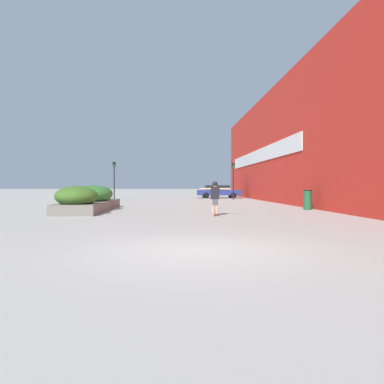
% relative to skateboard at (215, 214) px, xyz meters
% --- Properties ---
extents(ground_plane, '(300.00, 300.00, 0.00)m').
position_rel_skateboard_xyz_m(ground_plane, '(-1.31, -8.73, -0.06)').
color(ground_plane, '#ADA89E').
extents(building_wall_right, '(0.67, 46.76, 9.30)m').
position_rel_skateboard_xyz_m(building_wall_right, '(6.46, 11.78, 4.58)').
color(building_wall_right, red).
rests_on(building_wall_right, ground_plane).
extents(planter_box, '(2.16, 8.10, 1.37)m').
position_rel_skateboard_xyz_m(planter_box, '(-6.30, 3.75, 0.54)').
color(planter_box, slate).
rests_on(planter_box, ground_plane).
extents(skateboard, '(0.23, 0.57, 0.09)m').
position_rel_skateboard_xyz_m(skateboard, '(0.00, 0.00, 0.00)').
color(skateboard, maroon).
rests_on(skateboard, ground_plane).
extents(skateboarder, '(1.34, 0.25, 1.43)m').
position_rel_skateboard_xyz_m(skateboarder, '(-0.00, 0.00, 0.89)').
color(skateboarder, tan).
rests_on(skateboarder, skateboard).
extents(trash_bin, '(0.47, 0.47, 1.10)m').
position_rel_skateboard_xyz_m(trash_bin, '(5.57, 3.87, 0.49)').
color(trash_bin, '#1E5B33').
rests_on(trash_bin, ground_plane).
extents(car_leftmost, '(4.69, 1.99, 1.38)m').
position_rel_skateboard_xyz_m(car_leftmost, '(3.03, 23.85, 0.67)').
color(car_leftmost, navy).
rests_on(car_leftmost, ground_plane).
extents(car_center_left, '(4.63, 1.99, 1.47)m').
position_rel_skateboard_xyz_m(car_center_left, '(14.65, 26.71, 0.70)').
color(car_center_left, '#BCBCC1').
rests_on(car_center_left, ground_plane).
extents(traffic_light_left, '(0.28, 0.30, 3.63)m').
position_rel_skateboard_xyz_m(traffic_light_left, '(-7.49, 19.59, 2.40)').
color(traffic_light_left, black).
rests_on(traffic_light_left, ground_plane).
extents(traffic_light_right, '(0.28, 0.30, 3.55)m').
position_rel_skateboard_xyz_m(traffic_light_right, '(3.92, 19.29, 2.35)').
color(traffic_light_right, black).
rests_on(traffic_light_right, ground_plane).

